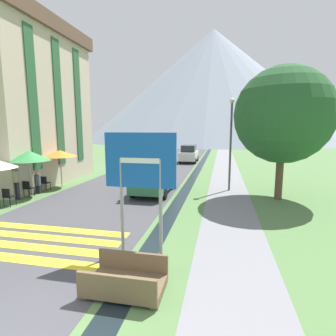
{
  "coord_description": "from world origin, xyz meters",
  "views": [
    {
      "loc": [
        3.19,
        -2.97,
        3.55
      ],
      "look_at": [
        0.52,
        10.0,
        1.53
      ],
      "focal_mm": 28.0,
      "sensor_mm": 36.0,
      "label": 1
    }
  ],
  "objects": [
    {
      "name": "mountain_distant",
      "position": [
        0.02,
        78.49,
        15.94
      ],
      "size": [
        73.47,
        73.47,
        31.89
      ],
      "color": "gray",
      "rests_on": "ground_plane"
    },
    {
      "name": "road_sign",
      "position": [
        1.07,
        3.66,
        2.34
      ],
      "size": [
        1.96,
        0.11,
        3.44
      ],
      "color": "gray",
      "rests_on": "ground_plane"
    },
    {
      "name": "tree_by_path",
      "position": [
        6.04,
        10.72,
        4.16
      ],
      "size": [
        4.65,
        4.65,
        6.5
      ],
      "color": "brown",
      "rests_on": "ground_plane"
    },
    {
      "name": "crosswalk_marking",
      "position": [
        -2.5,
        3.84,
        0.01
      ],
      "size": [
        5.44,
        2.54,
        0.01
      ],
      "color": "yellow",
      "rests_on": "ground_plane"
    },
    {
      "name": "hotel_building",
      "position": [
        -9.39,
        12.0,
        5.52
      ],
      "size": [
        5.57,
        8.8,
        10.18
      ],
      "color": "#BCAD93",
      "rests_on": "ground_plane"
    },
    {
      "name": "person_seated_far",
      "position": [
        -6.61,
        9.31,
        0.7
      ],
      "size": [
        0.32,
        0.32,
        1.27
      ],
      "color": "#282833",
      "rests_on": "ground_plane"
    },
    {
      "name": "parked_car_far",
      "position": [
        -0.17,
        24.31,
        0.91
      ],
      "size": [
        1.75,
        3.84,
        1.82
      ],
      "color": "silver",
      "rests_on": "ground_plane"
    },
    {
      "name": "ground_plane",
      "position": [
        0.0,
        20.0,
        0.0
      ],
      "size": [
        160.0,
        160.0,
        0.0
      ],
      "primitive_type": "plane",
      "color": "#517542"
    },
    {
      "name": "parked_car_near",
      "position": [
        -0.4,
        10.68,
        0.91
      ],
      "size": [
        1.87,
        3.93,
        1.82
      ],
      "color": "#28663D",
      "rests_on": "ground_plane"
    },
    {
      "name": "footpath",
      "position": [
        3.6,
        30.0,
        0.0
      ],
      "size": [
        2.2,
        60.0,
        0.01
      ],
      "color": "slate",
      "rests_on": "ground_plane"
    },
    {
      "name": "cafe_chair_far_right",
      "position": [
        -6.66,
        9.95,
        0.51
      ],
      "size": [
        0.4,
        0.4,
        0.85
      ],
      "rotation": [
        0.0,
        0.0,
        0.31
      ],
      "color": "black",
      "rests_on": "ground_plane"
    },
    {
      "name": "cafe_umbrella_rear_orange",
      "position": [
        -6.31,
        11.04,
        2.05
      ],
      "size": [
        1.93,
        1.93,
        2.24
      ],
      "color": "#B7B2A8",
      "rests_on": "ground_plane"
    },
    {
      "name": "person_standing_terrace",
      "position": [
        -6.8,
        8.01,
        0.98
      ],
      "size": [
        0.32,
        0.32,
        1.69
      ],
      "color": "#282833",
      "rests_on": "ground_plane"
    },
    {
      "name": "cafe_chair_middle",
      "position": [
        -6.64,
        8.57,
        0.51
      ],
      "size": [
        0.4,
        0.4,
        0.85
      ],
      "rotation": [
        0.0,
        0.0,
        0.48
      ],
      "color": "black",
      "rests_on": "ground_plane"
    },
    {
      "name": "cafe_umbrella_middle_green",
      "position": [
        -6.47,
        8.66,
        2.15
      ],
      "size": [
        2.08,
        2.08,
        2.41
      ],
      "color": "#B7B2A8",
      "rests_on": "ground_plane"
    },
    {
      "name": "drainage_channel",
      "position": [
        1.2,
        30.0,
        0.0
      ],
      "size": [
        0.6,
        60.0,
        0.0
      ],
      "color": "black",
      "rests_on": "ground_plane"
    },
    {
      "name": "road",
      "position": [
        -2.5,
        30.0,
        0.0
      ],
      "size": [
        6.4,
        60.0,
        0.01
      ],
      "color": "#424247",
      "rests_on": "ground_plane"
    },
    {
      "name": "cafe_chair_near_left",
      "position": [
        -6.3,
        6.92,
        0.51
      ],
      "size": [
        0.4,
        0.4,
        0.85
      ],
      "rotation": [
        0.0,
        0.0,
        -0.18
      ],
      "color": "black",
      "rests_on": "ground_plane"
    },
    {
      "name": "streetlamp",
      "position": [
        3.67,
        12.21,
        3.07
      ],
      "size": [
        0.28,
        0.28,
        5.18
      ],
      "color": "#515156",
      "rests_on": "ground_plane"
    },
    {
      "name": "footbridge",
      "position": [
        1.2,
        2.04,
        0.23
      ],
      "size": [
        1.7,
        1.1,
        0.65
      ],
      "color": "brown",
      "rests_on": "ground_plane"
    }
  ]
}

